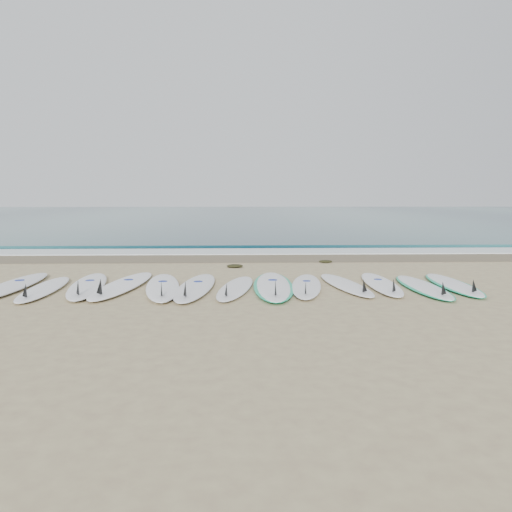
{
  "coord_description": "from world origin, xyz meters",
  "views": [
    {
      "loc": [
        0.09,
        -8.54,
        1.61
      ],
      "look_at": [
        0.41,
        1.36,
        0.4
      ],
      "focal_mm": 35.0,
      "sensor_mm": 36.0,
      "label": 1
    }
  ],
  "objects": [
    {
      "name": "ground",
      "position": [
        0.0,
        0.0,
        0.0
      ],
      "size": [
        120.0,
        120.0,
        0.0
      ],
      "primitive_type": "plane",
      "color": "tan"
    },
    {
      "name": "ocean",
      "position": [
        0.0,
        32.5,
        0.01
      ],
      "size": [
        120.0,
        55.0,
        0.03
      ],
      "primitive_type": "cube",
      "color": "#1A4951",
      "rests_on": "ground"
    },
    {
      "name": "wet_sand_band",
      "position": [
        0.0,
        4.1,
        0.01
      ],
      "size": [
        120.0,
        1.8,
        0.01
      ],
      "primitive_type": "cube",
      "color": "brown",
      "rests_on": "ground"
    },
    {
      "name": "foam_band",
      "position": [
        0.0,
        5.5,
        0.02
      ],
      "size": [
        120.0,
        1.4,
        0.04
      ],
      "primitive_type": "cube",
      "color": "silver",
      "rests_on": "ground"
    },
    {
      "name": "wave_crest",
      "position": [
        0.0,
        7.0,
        0.05
      ],
      "size": [
        120.0,
        1.0,
        0.1
      ],
      "primitive_type": "cube",
      "color": "#1A4951",
      "rests_on": "ground"
    },
    {
      "name": "surfboard_0",
      "position": [
        -3.86,
        0.05,
        0.06
      ],
      "size": [
        0.62,
        2.83,
        0.36
      ],
      "rotation": [
        0.0,
        0.0,
        0.01
      ],
      "color": "silver",
      "rests_on": "ground"
    },
    {
      "name": "surfboard_1",
      "position": [
        -3.22,
        -0.2,
        0.05
      ],
      "size": [
        0.65,
        2.43,
        0.31
      ],
      "rotation": [
        0.0,
        0.0,
        0.06
      ],
      "color": "white",
      "rests_on": "ground"
    },
    {
      "name": "surfboard_2",
      "position": [
        -2.56,
        0.04,
        0.06
      ],
      "size": [
        0.97,
        2.77,
        0.35
      ],
      "rotation": [
        0.0,
        0.0,
        0.15
      ],
      "color": "white",
      "rests_on": "ground"
    },
    {
      "name": "surfboard_3",
      "position": [
        -1.97,
        0.06,
        0.06
      ],
      "size": [
        0.9,
        2.87,
        0.36
      ],
      "rotation": [
        0.0,
        0.0,
        -0.11
      ],
      "color": "white",
      "rests_on": "ground"
    },
    {
      "name": "surfboard_4",
      "position": [
        -1.24,
        -0.1,
        0.06
      ],
      "size": [
        0.93,
        2.77,
        0.35
      ],
      "rotation": [
        0.0,
        0.0,
        0.14
      ],
      "color": "white",
      "rests_on": "ground"
    },
    {
      "name": "surfboard_5",
      "position": [
        -0.68,
        -0.15,
        0.06
      ],
      "size": [
        0.76,
        2.77,
        0.35
      ],
      "rotation": [
        0.0,
        0.0,
        -0.07
      ],
      "color": "white",
      "rests_on": "ground"
    },
    {
      "name": "surfboard_6",
      "position": [
        0.0,
        -0.22,
        0.05
      ],
      "size": [
        0.86,
        2.4,
        0.3
      ],
      "rotation": [
        0.0,
        0.0,
        -0.16
      ],
      "color": "white",
      "rests_on": "ground"
    },
    {
      "name": "surfboard_7",
      "position": [
        0.66,
        -0.03,
        0.05
      ],
      "size": [
        0.78,
        2.89,
        0.36
      ],
      "rotation": [
        0.0,
        0.0,
        -0.03
      ],
      "color": "white",
      "rests_on": "ground"
    },
    {
      "name": "surfboard_8",
      "position": [
        1.24,
        -0.06,
        0.05
      ],
      "size": [
        0.86,
        2.5,
        0.31
      ],
      "rotation": [
        0.0,
        0.0,
        -0.15
      ],
      "color": "white",
      "rests_on": "ground"
    },
    {
      "name": "surfboard_9",
      "position": [
        1.96,
        0.02,
        0.05
      ],
      "size": [
        0.82,
        2.42,
        0.3
      ],
      "rotation": [
        0.0,
        0.0,
        0.14
      ],
      "color": "white",
      "rests_on": "ground"
    },
    {
      "name": "surfboard_10",
      "position": [
        2.59,
        0.07,
        0.05
      ],
      "size": [
        0.64,
        2.47,
        0.31
      ],
      "rotation": [
        0.0,
        0.0,
        -0.05
      ],
      "color": "white",
      "rests_on": "ground"
    },
    {
      "name": "surfboard_11",
      "position": [
        3.25,
        -0.19,
        0.05
      ],
      "size": [
        0.58,
        2.39,
        0.3
      ],
      "rotation": [
        0.0,
        0.0,
        -0.0
      ],
      "color": "white",
      "rests_on": "ground"
    },
    {
      "name": "surfboard_12",
      "position": [
        3.86,
        0.01,
        0.05
      ],
      "size": [
        0.69,
        2.42,
        0.3
      ],
      "rotation": [
        0.0,
        0.0,
        -0.05
      ],
      "color": "white",
      "rests_on": "ground"
    },
    {
      "name": "seaweed_near",
      "position": [
        -0.03,
        2.53,
        0.04
      ],
      "size": [
        0.37,
        0.29,
        0.07
      ],
      "primitive_type": "ellipsoid",
      "color": "black",
      "rests_on": "ground"
    },
    {
      "name": "seaweed_far",
      "position": [
        2.14,
        3.25,
        0.03
      ],
      "size": [
        0.32,
        0.25,
        0.06
      ],
      "primitive_type": "ellipsoid",
      "color": "black",
      "rests_on": "ground"
    }
  ]
}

